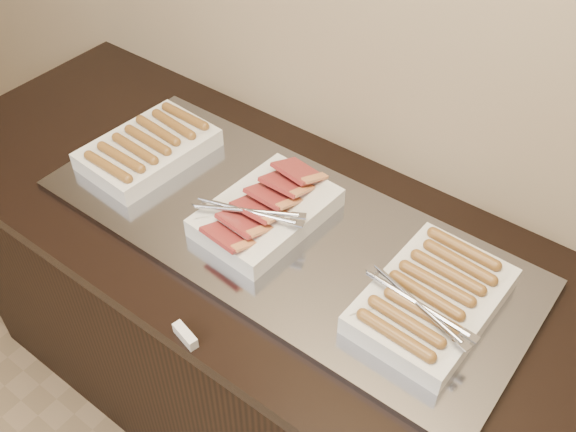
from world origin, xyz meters
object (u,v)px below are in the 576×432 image
(dish_center, at_px, (265,211))
(dish_right, at_px, (431,299))
(counter, at_px, (277,339))
(warming_tray, at_px, (281,231))
(dish_left, at_px, (149,148))

(dish_center, height_order, dish_right, dish_center)
(counter, relative_size, dish_right, 5.82)
(warming_tray, bearing_deg, dish_left, 180.00)
(dish_center, relative_size, dish_right, 1.01)
(counter, distance_m, dish_center, 0.50)
(counter, bearing_deg, warming_tray, 0.00)
(counter, distance_m, dish_left, 0.65)
(counter, distance_m, dish_right, 0.65)
(counter, relative_size, dish_left, 5.92)
(dish_left, xyz_separation_m, dish_center, (0.40, -0.00, 0.00))
(counter, distance_m, warming_tray, 0.46)
(counter, xyz_separation_m, dish_right, (0.41, -0.00, 0.50))
(counter, bearing_deg, dish_left, 180.00)
(counter, relative_size, warming_tray, 1.72)
(dish_center, bearing_deg, warming_tray, 9.48)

